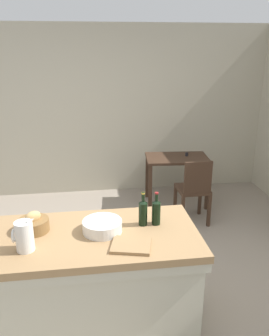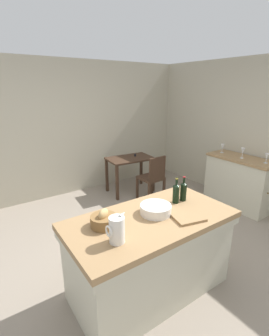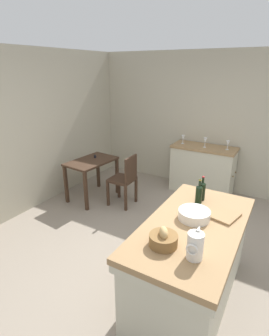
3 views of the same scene
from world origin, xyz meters
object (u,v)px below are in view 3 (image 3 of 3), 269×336
(cutting_board, at_px, (225,216))
(bread_basket, at_px, (163,239))
(pitcher, at_px, (195,246))
(wash_bowl, at_px, (194,215))
(island_table, at_px, (191,258))
(wine_glass_middle, at_px, (183,138))
(writing_desk, at_px, (92,167))
(wine_bottle_dark, at_px, (202,190))
(wine_glass_far_left, at_px, (228,144))
(wine_glass_left, at_px, (205,141))
(wooden_chair, at_px, (125,178))
(side_cabinet, at_px, (202,170))
(wine_bottle_amber, at_px, (199,194))

(cutting_board, bearing_deg, bread_basket, 155.06)
(pitcher, height_order, wash_bowl, pitcher)
(island_table, distance_m, bread_basket, 0.66)
(island_table, relative_size, wine_glass_middle, 10.28)
(writing_desk, height_order, cutting_board, cutting_board)
(wine_bottle_dark, height_order, wine_glass_far_left, wine_bottle_dark)
(wine_glass_middle, bearing_deg, wine_glass_left, -95.09)
(wooden_chair, distance_m, wine_glass_middle, 1.43)
(side_cabinet, distance_m, writing_desk, 2.09)
(wooden_chair, xyz_separation_m, wash_bowl, (-1.28, -1.63, 0.42))
(wooden_chair, bearing_deg, island_table, -129.24)
(bread_basket, relative_size, cutting_board, 0.85)
(bread_basket, bearing_deg, wash_bowl, -9.03)
(pitcher, xyz_separation_m, cutting_board, (0.76, -0.06, -0.10))
(bread_basket, distance_m, wine_bottle_dark, 0.99)
(writing_desk, xyz_separation_m, wash_bowl, (-1.22, -2.30, 0.31))
(wine_bottle_dark, xyz_separation_m, wine_glass_far_left, (2.05, 0.17, 0.04))
(wash_bowl, relative_size, wine_glass_far_left, 1.94)
(cutting_board, xyz_separation_m, wine_glass_middle, (2.28, 1.32, 0.14))
(wooden_chair, distance_m, wine_bottle_dark, 1.84)
(wash_bowl, xyz_separation_m, wine_bottle_dark, (0.45, 0.06, 0.07))
(wash_bowl, relative_size, wine_bottle_dark, 1.11)
(cutting_board, bearing_deg, wine_bottle_amber, 66.41)
(wine_bottle_dark, xyz_separation_m, wine_glass_middle, (2.03, 1.00, 0.04))
(wash_bowl, xyz_separation_m, wine_glass_middle, (2.48, 1.07, 0.10))
(side_cabinet, relative_size, wooden_chair, 1.30)
(island_table, xyz_separation_m, wash_bowl, (0.08, 0.03, 0.45))
(wooden_chair, height_order, wine_glass_middle, wine_glass_middle)
(cutting_board, bearing_deg, island_table, 141.22)
(cutting_board, relative_size, wine_bottle_dark, 1.01)
(wine_glass_left, bearing_deg, wine_bottle_dark, -164.26)
(wash_bowl, height_order, wine_bottle_amber, wine_bottle_amber)
(wooden_chair, distance_m, wash_bowl, 2.12)
(island_table, height_order, wine_glass_far_left, wine_glass_far_left)
(wine_glass_far_left, bearing_deg, pitcher, -172.05)
(bread_basket, bearing_deg, cutting_board, -24.94)
(island_table, xyz_separation_m, cutting_board, (0.28, -0.22, 0.42))
(side_cabinet, distance_m, wine_bottle_amber, 2.28)
(wash_bowl, xyz_separation_m, wine_glass_left, (2.44, 0.63, 0.12))
(wine_bottle_amber, relative_size, wine_glass_middle, 1.76)
(pitcher, bearing_deg, wine_bottle_amber, 16.03)
(wine_bottle_amber, bearing_deg, wooden_chair, 58.95)
(side_cabinet, relative_size, wine_glass_middle, 7.23)
(wooden_chair, xyz_separation_m, wine_bottle_amber, (-0.94, -1.57, 0.49))
(bread_basket, height_order, cutting_board, bread_basket)
(wooden_chair, xyz_separation_m, cutting_board, (-1.08, -1.89, 0.39))
(side_cabinet, bearing_deg, writing_desk, 127.35)
(island_table, relative_size, wine_bottle_dark, 5.93)
(wine_bottle_amber, bearing_deg, side_cabinet, 14.95)
(pitcher, relative_size, wine_bottle_dark, 0.94)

